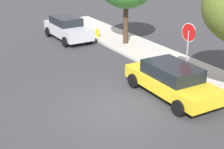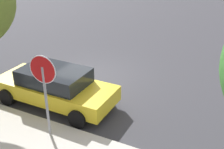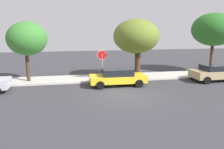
% 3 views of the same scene
% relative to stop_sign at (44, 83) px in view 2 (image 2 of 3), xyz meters
% --- Properties ---
extents(ground_plane, '(60.00, 60.00, 0.00)m').
position_rel_stop_sign_xyz_m(ground_plane, '(1.04, -4.36, -1.91)').
color(ground_plane, '#38383D').
extents(sidewalk_curb, '(32.00, 2.86, 0.14)m').
position_rel_stop_sign_xyz_m(sidewalk_curb, '(1.04, 0.87, -1.84)').
color(sidewalk_curb, beige).
rests_on(sidewalk_curb, ground_plane).
extents(stop_sign, '(0.85, 0.08, 2.74)m').
position_rel_stop_sign_xyz_m(stop_sign, '(0.00, 0.00, 0.00)').
color(stop_sign, gray).
rests_on(stop_sign, ground_plane).
extents(parked_car_yellow, '(4.57, 2.02, 1.40)m').
position_rel_stop_sign_xyz_m(parked_car_yellow, '(1.04, -1.71, -1.18)').
color(parked_car_yellow, yellow).
rests_on(parked_car_yellow, ground_plane).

